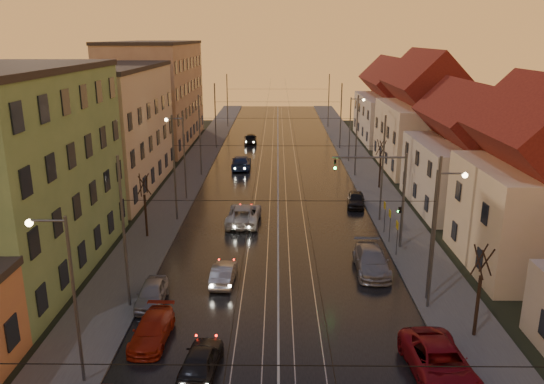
{
  "coord_description": "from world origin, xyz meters",
  "views": [
    {
      "loc": [
        -0.08,
        -18.48,
        15.11
      ],
      "look_at": [
        -0.5,
        22.69,
        2.95
      ],
      "focal_mm": 35.0,
      "sensor_mm": 36.0,
      "label": 1
    }
  ],
  "objects_px": {
    "parked_right_0": "(440,363)",
    "driving_car_1": "(224,273)",
    "driving_car_4": "(250,138)",
    "parked_right_2": "(356,199)",
    "street_lamp_2": "(181,150)",
    "parked_left_3": "(152,293)",
    "street_lamp_3": "(353,123)",
    "parked_right_1": "(371,261)",
    "driving_car_3": "(241,162)",
    "driving_car_2": "(244,214)",
    "street_lamp_0": "(66,285)",
    "street_lamp_1": "(438,223)",
    "traffic_light_mast": "(390,189)",
    "driving_car_0": "(201,360)",
    "parked_left_2": "(152,330)"
  },
  "relations": [
    {
      "from": "driving_car_2",
      "to": "parked_right_2",
      "type": "relative_size",
      "value": 1.48
    },
    {
      "from": "street_lamp_2",
      "to": "driving_car_1",
      "type": "xyz_separation_m",
      "value": [
        5.64,
        -17.72,
        -4.25
      ]
    },
    {
      "from": "parked_left_2",
      "to": "driving_car_0",
      "type": "bearing_deg",
      "value": -40.33
    },
    {
      "from": "parked_right_0",
      "to": "parked_right_2",
      "type": "height_order",
      "value": "parked_right_0"
    },
    {
      "from": "street_lamp_0",
      "to": "driving_car_1",
      "type": "height_order",
      "value": "street_lamp_0"
    },
    {
      "from": "street_lamp_0",
      "to": "driving_car_1",
      "type": "xyz_separation_m",
      "value": [
        5.64,
        10.28,
        -4.25
      ]
    },
    {
      "from": "driving_car_1",
      "to": "parked_right_2",
      "type": "relative_size",
      "value": 1.0
    },
    {
      "from": "traffic_light_mast",
      "to": "parked_left_3",
      "type": "height_order",
      "value": "traffic_light_mast"
    },
    {
      "from": "street_lamp_2",
      "to": "parked_right_0",
      "type": "xyz_separation_m",
      "value": [
        16.47,
        -27.47,
        -4.11
      ]
    },
    {
      "from": "street_lamp_2",
      "to": "parked_right_1",
      "type": "xyz_separation_m",
      "value": [
        15.3,
        -15.96,
        -4.13
      ]
    },
    {
      "from": "street_lamp_2",
      "to": "parked_left_3",
      "type": "bearing_deg",
      "value": -85.26
    },
    {
      "from": "traffic_light_mast",
      "to": "driving_car_0",
      "type": "height_order",
      "value": "traffic_light_mast"
    },
    {
      "from": "street_lamp_0",
      "to": "traffic_light_mast",
      "type": "bearing_deg",
      "value": 43.1
    },
    {
      "from": "driving_car_2",
      "to": "driving_car_3",
      "type": "relative_size",
      "value": 1.05
    },
    {
      "from": "parked_right_0",
      "to": "driving_car_1",
      "type": "bearing_deg",
      "value": 134.36
    },
    {
      "from": "driving_car_4",
      "to": "parked_right_1",
      "type": "relative_size",
      "value": 0.86
    },
    {
      "from": "street_lamp_1",
      "to": "parked_left_2",
      "type": "relative_size",
      "value": 1.87
    },
    {
      "from": "driving_car_1",
      "to": "driving_car_4",
      "type": "xyz_separation_m",
      "value": [
        -0.54,
        45.29,
        0.13
      ]
    },
    {
      "from": "driving_car_1",
      "to": "parked_right_0",
      "type": "bearing_deg",
      "value": 140.95
    },
    {
      "from": "driving_car_3",
      "to": "parked_right_1",
      "type": "xyz_separation_m",
      "value": [
        10.54,
        -28.4,
        -0.03
      ]
    },
    {
      "from": "traffic_light_mast",
      "to": "parked_right_0",
      "type": "height_order",
      "value": "traffic_light_mast"
    },
    {
      "from": "driving_car_0",
      "to": "driving_car_2",
      "type": "xyz_separation_m",
      "value": [
        0.74,
        20.55,
        0.12
      ]
    },
    {
      "from": "street_lamp_3",
      "to": "parked_right_2",
      "type": "height_order",
      "value": "street_lamp_3"
    },
    {
      "from": "street_lamp_0",
      "to": "parked_right_2",
      "type": "height_order",
      "value": "street_lamp_0"
    },
    {
      "from": "street_lamp_0",
      "to": "parked_left_3",
      "type": "height_order",
      "value": "street_lamp_0"
    },
    {
      "from": "street_lamp_3",
      "to": "parked_right_1",
      "type": "height_order",
      "value": "street_lamp_3"
    },
    {
      "from": "parked_left_3",
      "to": "driving_car_0",
      "type": "bearing_deg",
      "value": -61.79
    },
    {
      "from": "driving_car_1",
      "to": "parked_left_3",
      "type": "distance_m",
      "value": 4.85
    },
    {
      "from": "traffic_light_mast",
      "to": "driving_car_1",
      "type": "xyz_separation_m",
      "value": [
        -11.46,
        -5.72,
        -3.96
      ]
    },
    {
      "from": "traffic_light_mast",
      "to": "parked_right_0",
      "type": "distance_m",
      "value": 15.95
    },
    {
      "from": "street_lamp_2",
      "to": "driving_car_3",
      "type": "height_order",
      "value": "street_lamp_2"
    },
    {
      "from": "street_lamp_1",
      "to": "parked_right_0",
      "type": "xyz_separation_m",
      "value": [
        -1.74,
        -7.47,
        -4.11
      ]
    },
    {
      "from": "street_lamp_1",
      "to": "parked_left_2",
      "type": "height_order",
      "value": "street_lamp_1"
    },
    {
      "from": "driving_car_4",
      "to": "parked_left_3",
      "type": "height_order",
      "value": "driving_car_4"
    },
    {
      "from": "street_lamp_2",
      "to": "parked_left_3",
      "type": "distance_m",
      "value": 21.05
    },
    {
      "from": "street_lamp_2",
      "to": "parked_left_2",
      "type": "relative_size",
      "value": 1.87
    },
    {
      "from": "street_lamp_2",
      "to": "parked_left_3",
      "type": "relative_size",
      "value": 2.06
    },
    {
      "from": "parked_right_1",
      "to": "parked_right_2",
      "type": "height_order",
      "value": "parked_right_1"
    },
    {
      "from": "parked_right_0",
      "to": "driving_car_4",
      "type": "bearing_deg",
      "value": 98.04
    },
    {
      "from": "traffic_light_mast",
      "to": "parked_right_2",
      "type": "bearing_deg",
      "value": 94.67
    },
    {
      "from": "driving_car_3",
      "to": "parked_right_0",
      "type": "xyz_separation_m",
      "value": [
        11.7,
        -39.92,
        -0.01
      ]
    },
    {
      "from": "driving_car_1",
      "to": "parked_right_1",
      "type": "distance_m",
      "value": 9.83
    },
    {
      "from": "driving_car_3",
      "to": "driving_car_2",
      "type": "bearing_deg",
      "value": 93.0
    },
    {
      "from": "driving_car_0",
      "to": "driving_car_1",
      "type": "relative_size",
      "value": 1.03
    },
    {
      "from": "street_lamp_0",
      "to": "parked_left_3",
      "type": "relative_size",
      "value": 2.06
    },
    {
      "from": "street_lamp_1",
      "to": "parked_left_3",
      "type": "height_order",
      "value": "street_lamp_1"
    },
    {
      "from": "driving_car_2",
      "to": "parked_right_0",
      "type": "xyz_separation_m",
      "value": [
        10.23,
        -20.9,
        -0.01
      ]
    },
    {
      "from": "street_lamp_0",
      "to": "driving_car_1",
      "type": "relative_size",
      "value": 2.08
    },
    {
      "from": "driving_car_4",
      "to": "parked_right_2",
      "type": "xyz_separation_m",
      "value": [
        11.17,
        -29.42,
        -0.11
      ]
    },
    {
      "from": "driving_car_1",
      "to": "parked_right_2",
      "type": "xyz_separation_m",
      "value": [
        10.63,
        15.87,
        0.02
      ]
    }
  ]
}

